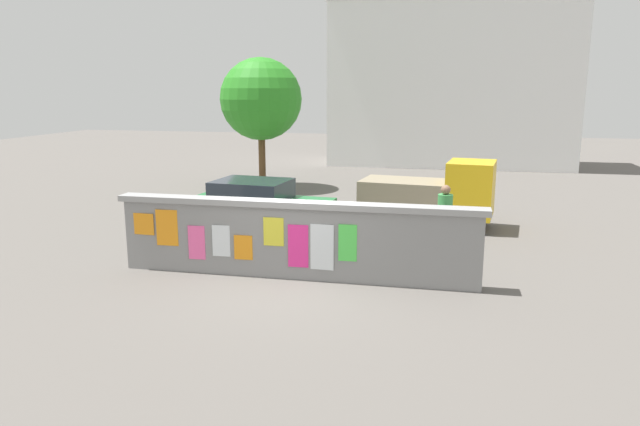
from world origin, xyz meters
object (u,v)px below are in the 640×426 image
(motorcycle, at_px, (359,238))
(car_parked, at_px, (257,205))
(tree_roadside, at_px, (261,99))
(auto_rickshaw_truck, at_px, (434,194))
(person_walking, at_px, (445,212))

(motorcycle, bearing_deg, car_parked, 149.23)
(tree_roadside, bearing_deg, auto_rickshaw_truck, -37.62)
(auto_rickshaw_truck, relative_size, motorcycle, 1.98)
(auto_rickshaw_truck, xyz_separation_m, motorcycle, (-1.55, -3.55, -0.44))
(auto_rickshaw_truck, relative_size, tree_roadside, 0.77)
(auto_rickshaw_truck, distance_m, car_parked, 4.88)
(car_parked, height_order, person_walking, person_walking)
(car_parked, distance_m, person_walking, 4.99)
(person_walking, bearing_deg, car_parked, 167.73)
(auto_rickshaw_truck, xyz_separation_m, tree_roadside, (-6.61, 5.09, 2.47))
(person_walking, distance_m, tree_roadside, 10.79)
(person_walking, relative_size, tree_roadside, 0.33)
(auto_rickshaw_truck, xyz_separation_m, car_parked, (-4.54, -1.77, -0.17))
(motorcycle, bearing_deg, auto_rickshaw_truck, 66.41)
(tree_roadside, bearing_deg, motorcycle, -59.67)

